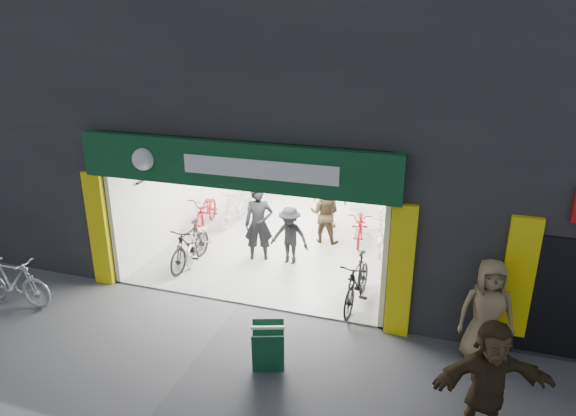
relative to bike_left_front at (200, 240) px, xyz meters
The scene contains 17 objects.
ground 2.57m from the bike_left_front, 44.63° to the right, with size 60.00×60.00×0.00m, color #56565B.
building 5.70m from the bike_left_front, 49.84° to the left, with size 17.00×10.27×8.00m.
bike_left_front is the anchor object (origin of this frame).
bike_left_midfront 0.49m from the bike_left_front, 90.00° to the right, with size 0.51×1.82×1.09m, color black.
bike_left_midback 1.92m from the bike_left_front, 111.42° to the left, with size 0.69×1.98×1.04m, color maroon.
bike_left_back 2.36m from the bike_left_front, 90.00° to the left, with size 0.52×1.83×1.10m, color #B7B8BC.
bike_right_front 4.28m from the bike_left_front, 14.61° to the right, with size 0.52×1.85×1.11m, color black.
bike_right_mid 4.25m from the bike_left_front, 32.19° to the left, with size 0.61×1.74×0.91m, color maroon.
bike_right_back 4.60m from the bike_left_front, 24.70° to the left, with size 0.49×1.73×1.04m, color silver.
parked_bike 4.15m from the bike_left_front, 129.07° to the right, with size 0.51×1.80×1.08m, color silver.
customer_a 1.57m from the bike_left_front, 13.05° to the left, with size 0.70×0.46×1.91m, color black.
customer_b 3.31m from the bike_left_front, 34.54° to the left, with size 0.80×0.63×1.65m, color #342717.
customer_c 2.28m from the bike_left_front, ahead, with size 0.96×0.55×1.48m, color black.
customer_d 3.89m from the bike_left_front, 47.67° to the left, with size 0.94×0.39×1.60m, color #9C7E5A.
pedestrian_near 6.92m from the bike_left_front, 18.46° to the right, with size 0.94×0.61×1.92m, color #87724E.
pedestrian_far 7.65m from the bike_left_front, 31.32° to the right, with size 1.69×0.54×1.82m, color #3A2C1A.
sandwich_board 4.77m from the bike_left_front, 49.07° to the right, with size 0.69×0.70×0.83m.
Camera 1 is at (3.88, -8.62, 5.60)m, focal length 32.00 mm.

